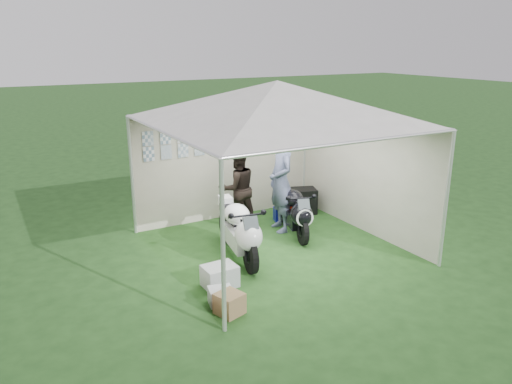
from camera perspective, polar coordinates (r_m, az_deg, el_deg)
ground at (r=9.17m, az=2.22°, el=-6.40°), size 80.00×80.00×0.00m
canopy_tent at (r=8.52m, az=2.30°, el=9.80°), size 5.66×5.66×3.00m
motorcycle_white at (r=8.54m, az=-1.89°, el=-4.30°), size 0.65×1.96×0.97m
motorcycle_black at (r=9.66m, az=4.45°, el=-2.10°), size 0.76×1.75×0.88m
paddock_stand at (r=10.51m, az=3.12°, el=-2.50°), size 0.44×0.34×0.29m
person_dark_jacket at (r=9.94m, az=-2.12°, el=0.42°), size 0.82×0.65×1.62m
person_blue_jacket at (r=9.72m, az=2.89°, el=1.21°), size 0.60×0.80×2.00m
equipment_box at (r=10.97m, az=5.41°, el=-1.00°), size 0.66×0.59×0.54m
crate_0 at (r=7.77m, az=-4.16°, el=-9.55°), size 0.51×0.40×0.34m
crate_1 at (r=7.05m, az=-3.05°, el=-12.61°), size 0.42×0.42×0.30m
crate_2 at (r=7.31m, az=-4.09°, el=-11.77°), size 0.39×0.34×0.24m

